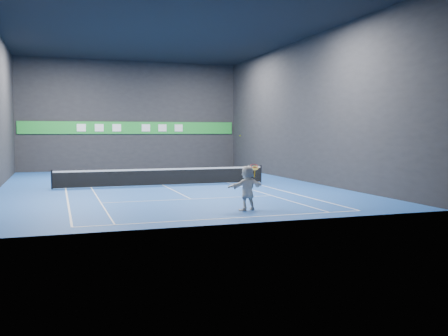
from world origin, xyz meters
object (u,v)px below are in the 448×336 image
object	(u,v)px
tennis_ball	(240,136)
tennis_net	(163,176)
player	(247,188)
tennis_racket	(254,167)

from	to	relation	value
tennis_ball	tennis_net	distance (m)	10.58
player	tennis_ball	size ratio (longest dim) A/B	28.83
tennis_ball	tennis_racket	bearing A→B (deg)	-7.18
tennis_racket	tennis_net	bearing A→B (deg)	98.72
player	tennis_racket	world-z (taller)	tennis_racket
player	tennis_net	xyz separation A→B (m)	(-1.27, 10.36, -0.36)
tennis_ball	tennis_racket	xyz separation A→B (m)	(0.59, -0.07, -1.27)
tennis_net	tennis_racket	size ratio (longest dim) A/B	22.14
player	tennis_net	bearing A→B (deg)	-99.61
tennis_racket	tennis_ball	bearing A→B (deg)	172.82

